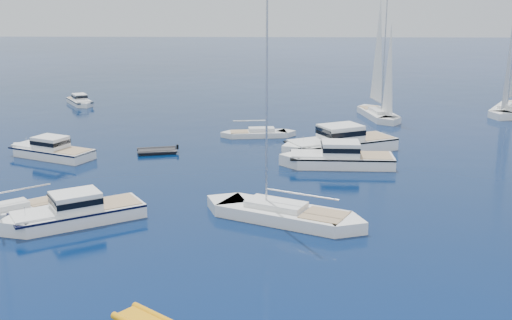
{
  "coord_description": "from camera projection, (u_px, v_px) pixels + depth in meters",
  "views": [
    {
      "loc": [
        1.26,
        -22.77,
        14.97
      ],
      "look_at": [
        -0.08,
        25.1,
        2.2
      ],
      "focal_mm": 44.13,
      "sensor_mm": 36.0,
      "label": 1
    }
  ],
  "objects": [
    {
      "name": "sailboat_sails_r",
      "position": [
        378.0,
        118.0,
        77.87
      ],
      "size": [
        4.88,
        11.78,
        16.82
      ],
      "primitive_type": null,
      "rotation": [
        0.0,
        0.0,
        3.31
      ],
      "color": "silver",
      "rests_on": "ground"
    },
    {
      "name": "tender_grey_far",
      "position": [
        157.0,
        153.0,
        60.6
      ],
      "size": [
        4.35,
        3.02,
        0.95
      ],
      "primitive_type": null,
      "rotation": [
        0.0,
        0.0,
        1.81
      ],
      "color": "black",
      "rests_on": "ground"
    },
    {
      "name": "motor_cruiser_horizon",
      "position": [
        80.0,
        105.0,
        86.82
      ],
      "size": [
        5.69,
        7.32,
        1.9
      ],
      "primitive_type": null,
      "rotation": [
        0.0,
        0.0,
        3.7
      ],
      "color": "white",
      "rests_on": "ground"
    },
    {
      "name": "motor_cruiser_centre",
      "position": [
        337.0,
        166.0,
        56.1
      ],
      "size": [
        10.99,
        3.63,
        2.86
      ],
      "primitive_type": null,
      "rotation": [
        0.0,
        0.0,
        1.54
      ],
      "color": "white",
      "rests_on": "ground"
    },
    {
      "name": "sailboat_mid_l",
      "position": [
        13.0,
        215.0,
        43.64
      ],
      "size": [
        8.12,
        7.31,
        12.78
      ],
      "primitive_type": null,
      "rotation": [
        0.0,
        0.0,
        2.27
      ],
      "color": "silver",
      "rests_on": "ground"
    },
    {
      "name": "sailboat_mid_r",
      "position": [
        283.0,
        220.0,
        42.83
      ],
      "size": [
        12.72,
        8.46,
        18.47
      ],
      "primitive_type": null,
      "rotation": [
        0.0,
        0.0,
        1.12
      ],
      "color": "white",
      "rests_on": "ground"
    },
    {
      "name": "sailboat_centre",
      "position": [
        258.0,
        136.0,
        67.6
      ],
      "size": [
        8.72,
        3.3,
        12.51
      ],
      "primitive_type": null,
      "rotation": [
        0.0,
        0.0,
        4.84
      ],
      "color": "silver",
      "rests_on": "ground"
    },
    {
      "name": "motor_cruiser_distant",
      "position": [
        338.0,
        152.0,
        61.13
      ],
      "size": [
        13.19,
        9.15,
        3.35
      ],
      "primitive_type": null,
      "rotation": [
        0.0,
        0.0,
        2.03
      ],
      "color": "white",
      "rests_on": "ground"
    },
    {
      "name": "sailboat_sails_far",
      "position": [
        508.0,
        113.0,
        80.77
      ],
      "size": [
        9.21,
        12.72,
        18.75
      ],
      "primitive_type": null,
      "rotation": [
        0.0,
        0.0,
        2.62
      ],
      "color": "white",
      "rests_on": "ground"
    },
    {
      "name": "motor_cruiser_far_l",
      "position": [
        50.0,
        157.0,
        59.18
      ],
      "size": [
        10.01,
        6.74,
        2.54
      ],
      "primitive_type": null,
      "rotation": [
        0.0,
        0.0,
        1.14
      ],
      "color": "white",
      "rests_on": "ground"
    },
    {
      "name": "motor_cruiser_left",
      "position": [
        74.0,
        223.0,
        42.28
      ],
      "size": [
        10.34,
        8.11,
        2.69
      ],
      "primitive_type": null,
      "rotation": [
        0.0,
        0.0,
        2.13
      ],
      "color": "white",
      "rests_on": "ground"
    }
  ]
}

